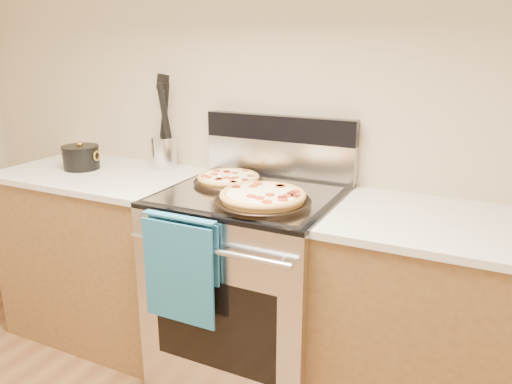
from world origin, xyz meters
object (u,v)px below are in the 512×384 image
at_px(pepperoni_pizza_back, 228,179).
at_px(range_body, 251,290).
at_px(saucepan, 81,158).
at_px(utensil_crock, 164,153).
at_px(pepperoni_pizza_front, 263,198).

bearing_deg(pepperoni_pizza_back, range_body, -25.25).
bearing_deg(saucepan, utensil_crock, 28.33).
height_order(pepperoni_pizza_front, saucepan, saucepan).
xyz_separation_m(range_body, pepperoni_pizza_front, (0.12, -0.13, 0.50)).
relative_size(utensil_crock, saucepan, 0.91).
height_order(utensil_crock, saucepan, utensil_crock).
bearing_deg(utensil_crock, pepperoni_pizza_back, -19.40).
distance_m(range_body, pepperoni_pizza_back, 0.52).
distance_m(pepperoni_pizza_back, pepperoni_pizza_front, 0.34).
xyz_separation_m(pepperoni_pizza_front, utensil_crock, (-0.75, 0.37, 0.04)).
bearing_deg(pepperoni_pizza_front, range_body, 132.74).
distance_m(range_body, saucepan, 1.14).
height_order(pepperoni_pizza_back, pepperoni_pizza_front, pepperoni_pizza_front).
relative_size(range_body, saucepan, 4.88).
height_order(pepperoni_pizza_front, utensil_crock, utensil_crock).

